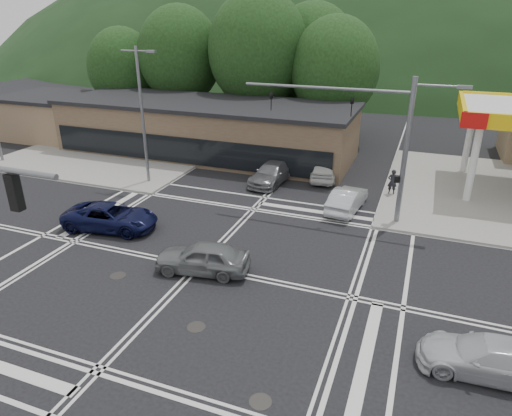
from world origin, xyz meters
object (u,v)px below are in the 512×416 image
(pedestrian, at_px, (392,182))
(car_queue_a, at_px, (347,199))
(car_grey_center, at_px, (203,257))
(car_northbound, at_px, (272,173))
(car_queue_b, at_px, (324,169))
(car_blue_west, at_px, (110,217))
(car_silver_east, at_px, (489,357))

(pedestrian, bearing_deg, car_queue_a, 42.02)
(pedestrian, bearing_deg, car_grey_center, 46.97)
(car_queue_a, relative_size, car_northbound, 0.88)
(car_queue_b, height_order, pedestrian, pedestrian)
(car_grey_center, height_order, car_queue_a, car_grey_center)
(car_blue_west, relative_size, car_northbound, 1.06)
(car_silver_east, relative_size, car_queue_a, 1.06)
(car_silver_east, xyz_separation_m, car_queue_a, (-6.76, 11.80, 0.05))
(car_grey_center, distance_m, pedestrian, 14.54)
(car_blue_west, relative_size, car_queue_a, 1.20)
(car_blue_west, height_order, car_queue_b, car_queue_b)
(car_blue_west, relative_size, car_silver_east, 1.14)
(car_blue_west, xyz_separation_m, car_queue_b, (9.01, 12.11, 0.03))
(car_silver_east, xyz_separation_m, car_queue_b, (-9.29, 16.82, 0.09))
(car_northbound, bearing_deg, car_queue_b, 38.08)
(car_queue_a, bearing_deg, car_grey_center, 69.21)
(car_queue_a, bearing_deg, pedestrian, -117.63)
(car_silver_east, bearing_deg, car_grey_center, -104.44)
(car_blue_west, xyz_separation_m, car_grey_center, (6.72, -2.27, 0.02))
(car_blue_west, relative_size, car_grey_center, 1.19)
(car_blue_west, height_order, car_grey_center, car_grey_center)
(car_queue_a, xyz_separation_m, car_northbound, (-5.74, 2.96, 0.00))
(car_queue_b, xyz_separation_m, car_northbound, (-3.21, -2.05, -0.04))
(car_silver_east, bearing_deg, car_queue_a, -152.73)
(car_blue_west, xyz_separation_m, pedestrian, (13.80, 10.43, 0.26))
(car_queue_b, bearing_deg, car_blue_west, 45.07)
(car_silver_east, bearing_deg, pedestrian, -165.98)
(car_queue_a, xyz_separation_m, pedestrian, (2.26, 3.34, 0.27))
(car_queue_a, bearing_deg, car_blue_west, 38.03)
(car_blue_west, distance_m, car_northbound, 11.61)
(car_blue_west, xyz_separation_m, car_northbound, (5.80, 10.06, -0.01))
(car_blue_west, distance_m, car_queue_b, 15.09)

